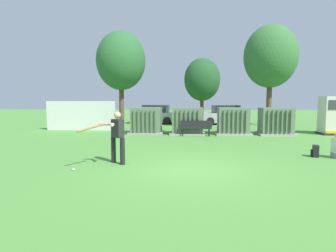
{
  "coord_description": "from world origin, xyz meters",
  "views": [
    {
      "loc": [
        -0.0,
        -8.64,
        2.15
      ],
      "look_at": [
        -0.97,
        3.5,
        1.0
      ],
      "focal_mm": 30.74,
      "sensor_mm": 36.0,
      "label": 1
    }
  ],
  "objects_px": {
    "transformer_west": "(146,121)",
    "park_bench": "(196,127)",
    "transformer_mid_west": "(187,121)",
    "generator_enclosure": "(334,116)",
    "transformer_mid_east": "(233,121)",
    "parked_car_leftmost": "(155,115)",
    "transformer_east": "(276,122)",
    "sports_ball": "(73,169)",
    "batter": "(116,135)",
    "backpack": "(315,151)",
    "parked_car_left_of_center": "(224,115)"
  },
  "relations": [
    {
      "from": "transformer_mid_west",
      "to": "sports_ball",
      "type": "xyz_separation_m",
      "value": [
        -3.3,
        -9.24,
        -0.74
      ]
    },
    {
      "from": "generator_enclosure",
      "to": "transformer_mid_east",
      "type": "bearing_deg",
      "value": -175.02
    },
    {
      "from": "transformer_mid_east",
      "to": "sports_ball",
      "type": "bearing_deg",
      "value": -122.76
    },
    {
      "from": "transformer_west",
      "to": "batter",
      "type": "bearing_deg",
      "value": -88.06
    },
    {
      "from": "parked_car_leftmost",
      "to": "generator_enclosure",
      "type": "bearing_deg",
      "value": -30.39
    },
    {
      "from": "generator_enclosure",
      "to": "parked_car_leftmost",
      "type": "xyz_separation_m",
      "value": [
        -11.79,
        6.91,
        -0.38
      ]
    },
    {
      "from": "park_bench",
      "to": "parked_car_left_of_center",
      "type": "relative_size",
      "value": 0.41
    },
    {
      "from": "generator_enclosure",
      "to": "batter",
      "type": "height_order",
      "value": "generator_enclosure"
    },
    {
      "from": "transformer_east",
      "to": "generator_enclosure",
      "type": "bearing_deg",
      "value": 8.85
    },
    {
      "from": "park_bench",
      "to": "sports_ball",
      "type": "height_order",
      "value": "park_bench"
    },
    {
      "from": "transformer_mid_east",
      "to": "park_bench",
      "type": "xyz_separation_m",
      "value": [
        -2.26,
        -1.04,
        -0.25
      ]
    },
    {
      "from": "transformer_east",
      "to": "park_bench",
      "type": "distance_m",
      "value": 4.87
    },
    {
      "from": "transformer_mid_west",
      "to": "generator_enclosure",
      "type": "xyz_separation_m",
      "value": [
        8.83,
        0.7,
        0.35
      ]
    },
    {
      "from": "parked_car_leftmost",
      "to": "transformer_east",
      "type": "bearing_deg",
      "value": -42.26
    },
    {
      "from": "transformer_mid_east",
      "to": "batter",
      "type": "relative_size",
      "value": 1.21
    },
    {
      "from": "transformer_east",
      "to": "backpack",
      "type": "height_order",
      "value": "transformer_east"
    },
    {
      "from": "transformer_east",
      "to": "parked_car_leftmost",
      "type": "distance_m",
      "value": 11.11
    },
    {
      "from": "parked_car_left_of_center",
      "to": "transformer_mid_west",
      "type": "bearing_deg",
      "value": -112.91
    },
    {
      "from": "park_bench",
      "to": "generator_enclosure",
      "type": "bearing_deg",
      "value": 10.69
    },
    {
      "from": "generator_enclosure",
      "to": "park_bench",
      "type": "height_order",
      "value": "generator_enclosure"
    },
    {
      "from": "parked_car_leftmost",
      "to": "parked_car_left_of_center",
      "type": "bearing_deg",
      "value": -4.63
    },
    {
      "from": "transformer_mid_west",
      "to": "backpack",
      "type": "xyz_separation_m",
      "value": [
        4.82,
        -6.5,
        -0.57
      ]
    },
    {
      "from": "park_bench",
      "to": "parked_car_leftmost",
      "type": "bearing_deg",
      "value": 112.18
    },
    {
      "from": "park_bench",
      "to": "sports_ball",
      "type": "xyz_separation_m",
      "value": [
        -3.8,
        -8.37,
        -0.49
      ]
    },
    {
      "from": "park_bench",
      "to": "sports_ball",
      "type": "distance_m",
      "value": 9.2
    },
    {
      "from": "transformer_mid_east",
      "to": "parked_car_leftmost",
      "type": "relative_size",
      "value": 0.48
    },
    {
      "from": "transformer_west",
      "to": "generator_enclosure",
      "type": "height_order",
      "value": "generator_enclosure"
    },
    {
      "from": "transformer_west",
      "to": "park_bench",
      "type": "xyz_separation_m",
      "value": [
        3.03,
        -0.95,
        -0.25
      ]
    },
    {
      "from": "transformer_mid_east",
      "to": "transformer_west",
      "type": "bearing_deg",
      "value": -179.01
    },
    {
      "from": "transformer_east",
      "to": "transformer_west",
      "type": "bearing_deg",
      "value": -179.52
    },
    {
      "from": "generator_enclosure",
      "to": "backpack",
      "type": "distance_m",
      "value": 8.29
    },
    {
      "from": "transformer_east",
      "to": "sports_ball",
      "type": "relative_size",
      "value": 23.33
    },
    {
      "from": "transformer_east",
      "to": "parked_car_left_of_center",
      "type": "height_order",
      "value": "same"
    },
    {
      "from": "backpack",
      "to": "parked_car_left_of_center",
      "type": "relative_size",
      "value": 0.1
    },
    {
      "from": "batter",
      "to": "transformer_west",
      "type": "bearing_deg",
      "value": 91.94
    },
    {
      "from": "transformer_west",
      "to": "transformer_mid_west",
      "type": "xyz_separation_m",
      "value": [
        2.53,
        -0.08,
        0.0
      ]
    },
    {
      "from": "generator_enclosure",
      "to": "batter",
      "type": "distance_m",
      "value": 14.21
    },
    {
      "from": "transformer_mid_east",
      "to": "parked_car_leftmost",
      "type": "height_order",
      "value": "same"
    },
    {
      "from": "batter",
      "to": "backpack",
      "type": "bearing_deg",
      "value": 13.43
    },
    {
      "from": "parked_car_left_of_center",
      "to": "transformer_mid_east",
      "type": "bearing_deg",
      "value": -92.11
    },
    {
      "from": "transformer_mid_east",
      "to": "parked_car_left_of_center",
      "type": "bearing_deg",
      "value": 87.89
    },
    {
      "from": "transformer_mid_west",
      "to": "park_bench",
      "type": "distance_m",
      "value": 1.04
    },
    {
      "from": "transformer_mid_west",
      "to": "transformer_east",
      "type": "distance_m",
      "value": 5.26
    },
    {
      "from": "parked_car_left_of_center",
      "to": "batter",
      "type": "bearing_deg",
      "value": -108.97
    },
    {
      "from": "batter",
      "to": "parked_car_left_of_center",
      "type": "height_order",
      "value": "batter"
    },
    {
      "from": "transformer_mid_east",
      "to": "transformer_east",
      "type": "relative_size",
      "value": 1.0
    },
    {
      "from": "sports_ball",
      "to": "parked_car_leftmost",
      "type": "relative_size",
      "value": 0.02
    },
    {
      "from": "transformer_mid_east",
      "to": "park_bench",
      "type": "bearing_deg",
      "value": -155.19
    },
    {
      "from": "park_bench",
      "to": "batter",
      "type": "height_order",
      "value": "batter"
    },
    {
      "from": "generator_enclosure",
      "to": "park_bench",
      "type": "relative_size",
      "value": 1.27
    }
  ]
}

